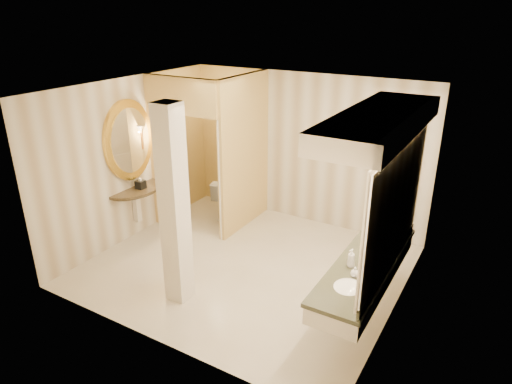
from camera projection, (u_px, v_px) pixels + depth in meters
floor at (246, 266)px, 7.07m from camera, size 4.50×4.50×0.00m
ceiling at (245, 90)px, 6.04m from camera, size 4.50×4.50×0.00m
wall_back at (304, 149)px, 8.15m from camera, size 4.50×0.02×2.70m
wall_front at (149, 242)px, 4.96m from camera, size 4.50×0.02×2.70m
wall_left at (131, 160)px, 7.61m from camera, size 0.02×4.00×2.70m
wall_right at (404, 219)px, 5.50m from camera, size 0.02×4.00×2.70m
toilet_closet at (220, 153)px, 7.84m from camera, size 1.50×1.55×2.70m
wall_sconce at (162, 134)px, 7.66m from camera, size 0.14×0.14×0.42m
vanity at (374, 205)px, 5.20m from camera, size 0.75×2.48×2.09m
console_shelf at (131, 161)px, 7.56m from camera, size 1.04×1.04×1.97m
pillar at (174, 207)px, 5.82m from camera, size 0.29×0.29×2.70m
tissue_box at (141, 184)px, 7.67m from camera, size 0.14×0.14×0.14m
toilet at (227, 196)px, 8.63m from camera, size 0.62×0.85×0.77m
soap_bottle_a at (367, 240)px, 5.84m from camera, size 0.08×0.08×0.14m
soap_bottle_b at (355, 272)px, 5.17m from camera, size 0.10×0.10×0.12m
soap_bottle_c at (351, 258)px, 5.35m from camera, size 0.11×0.11×0.23m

